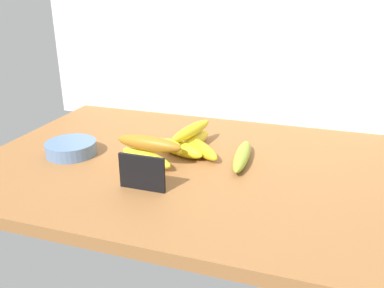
% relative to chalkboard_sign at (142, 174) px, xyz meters
% --- Properties ---
extents(counter_top, '(1.10, 0.76, 0.03)m').
position_rel_chalkboard_sign_xyz_m(counter_top, '(0.05, 0.18, -0.05)').
color(counter_top, '#935E32').
rests_on(counter_top, ground).
extents(back_wall, '(1.30, 0.02, 0.70)m').
position_rel_chalkboard_sign_xyz_m(back_wall, '(0.05, 0.57, 0.28)').
color(back_wall, silver).
rests_on(back_wall, ground).
extents(chalkboard_sign, '(0.11, 0.02, 0.08)m').
position_rel_chalkboard_sign_xyz_m(chalkboard_sign, '(0.00, 0.00, 0.00)').
color(chalkboard_sign, black).
rests_on(chalkboard_sign, counter_top).
extents(fruit_bowl, '(0.14, 0.14, 0.04)m').
position_rel_chalkboard_sign_xyz_m(fruit_bowl, '(-0.27, 0.13, -0.02)').
color(fruit_bowl, '#5878A5').
rests_on(fruit_bowl, counter_top).
extents(banana_0, '(0.05, 0.20, 0.04)m').
position_rel_chalkboard_sign_xyz_m(banana_0, '(0.19, 0.22, -0.02)').
color(banana_0, '#95AF33').
rests_on(banana_0, counter_top).
extents(banana_1, '(0.14, 0.14, 0.04)m').
position_rel_chalkboard_sign_xyz_m(banana_1, '(0.07, 0.23, -0.02)').
color(banana_1, gold).
rests_on(banana_1, counter_top).
extents(banana_2, '(0.17, 0.10, 0.04)m').
position_rel_chalkboard_sign_xyz_m(banana_2, '(0.01, 0.21, -0.02)').
color(banana_2, yellow).
rests_on(banana_2, counter_top).
extents(banana_3, '(0.17, 0.10, 0.04)m').
position_rel_chalkboard_sign_xyz_m(banana_3, '(-0.05, 0.13, -0.02)').
color(banana_3, yellow).
rests_on(banana_3, counter_top).
extents(banana_4, '(0.06, 0.19, 0.04)m').
position_rel_chalkboard_sign_xyz_m(banana_4, '(0.04, 0.27, -0.02)').
color(banana_4, yellow).
rests_on(banana_4, counter_top).
extents(banana_5, '(0.17, 0.05, 0.03)m').
position_rel_chalkboard_sign_xyz_m(banana_5, '(-0.04, 0.14, 0.02)').
color(banana_5, yellow).
rests_on(banana_5, banana_3).
extents(banana_6, '(0.08, 0.19, 0.03)m').
position_rel_chalkboard_sign_xyz_m(banana_6, '(0.03, 0.26, 0.02)').
color(banana_6, yellow).
rests_on(banana_6, banana_4).
extents(banana_7, '(0.19, 0.05, 0.04)m').
position_rel_chalkboard_sign_xyz_m(banana_7, '(-0.04, 0.13, 0.02)').
color(banana_7, '#A36C1C').
rests_on(banana_7, banana_3).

